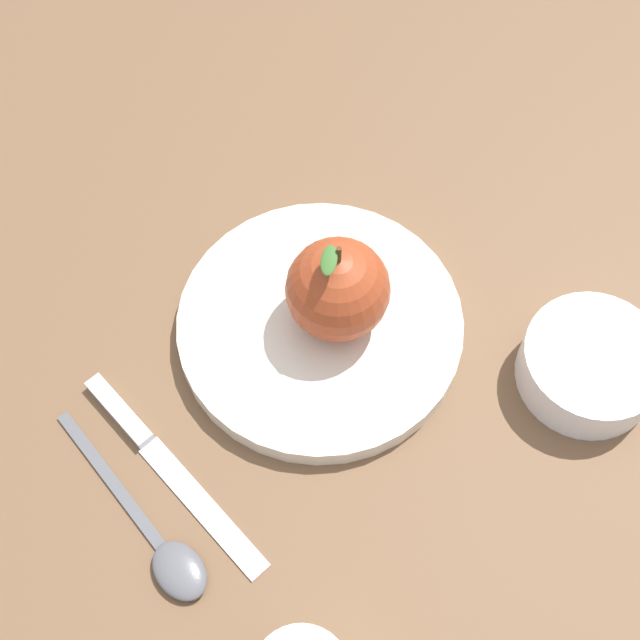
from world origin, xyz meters
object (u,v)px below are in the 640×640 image
(apple, at_px, (342,293))
(side_bowl, at_px, (591,363))
(knife, at_px, (157,454))
(dinner_plate, at_px, (320,325))
(spoon, at_px, (162,548))

(apple, height_order, side_bowl, apple)
(knife, bearing_deg, dinner_plate, 177.29)
(dinner_plate, distance_m, spoon, 0.21)
(apple, bearing_deg, side_bowl, 124.21)
(dinner_plate, xyz_separation_m, spoon, (0.21, 0.05, -0.01))
(dinner_plate, relative_size, apple, 2.35)
(dinner_plate, bearing_deg, spoon, 14.00)
(apple, relative_size, spoon, 0.54)
(side_bowl, xyz_separation_m, spoon, (0.33, -0.12, -0.02))
(side_bowl, distance_m, spoon, 0.35)
(apple, xyz_separation_m, knife, (0.18, -0.02, -0.06))
(side_bowl, bearing_deg, apple, -55.79)
(apple, bearing_deg, spoon, 10.47)
(spoon, bearing_deg, knife, -125.49)
(apple, bearing_deg, knife, -6.02)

